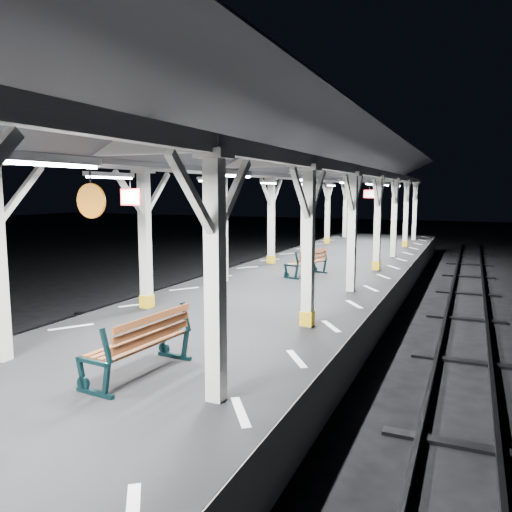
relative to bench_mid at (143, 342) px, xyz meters
The scene contains 8 objects.
ground 2.33m from the bench_mid, 109.18° to the left, with size 120.00×120.00×0.00m, color black.
platform 2.03m from the bench_mid, 109.18° to the left, with size 6.00×50.00×1.00m, color black.
hazard_stripes_left 3.49m from the bench_mid, 151.31° to the left, with size 1.00×48.00×0.01m, color silver.
hazard_stripes_right 2.56m from the bench_mid, 41.47° to the left, with size 1.00×48.00×0.01m, color silver.
track_right 4.94m from the bench_mid, 20.52° to the left, with size 2.20×60.00×0.16m.
canopy 3.49m from the bench_mid, 109.34° to the left, with size 5.40×49.00×4.65m.
bench_mid is the anchor object (origin of this frame).
bench_far 9.61m from the bench_mid, 92.55° to the left, with size 1.08×1.75×0.89m.
Camera 1 is at (5.03, -7.65, 3.79)m, focal length 35.00 mm.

